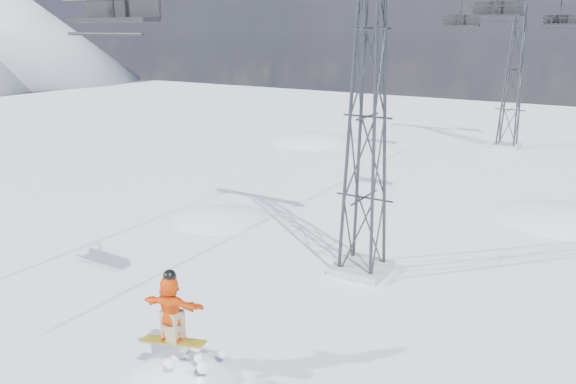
# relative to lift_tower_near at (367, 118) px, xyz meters

# --- Properties ---
(ground) EXTENTS (120.00, 120.00, 0.00)m
(ground) POSITION_rel_lift_tower_near_xyz_m (-0.80, -8.00, -5.47)
(ground) COLOR white
(ground) RESTS_ON ground
(snow_terrain) EXTENTS (39.00, 37.00, 22.00)m
(snow_terrain) POSITION_rel_lift_tower_near_xyz_m (-5.57, 13.24, -15.06)
(snow_terrain) COLOR white
(snow_terrain) RESTS_ON ground
(lift_tower_near) EXTENTS (5.20, 1.80, 11.43)m
(lift_tower_near) POSITION_rel_lift_tower_near_xyz_m (0.00, 0.00, 0.00)
(lift_tower_near) COLOR #999999
(lift_tower_near) RESTS_ON ground
(lift_tower_far) EXTENTS (5.20, 1.80, 11.43)m
(lift_tower_far) POSITION_rel_lift_tower_near_xyz_m (0.00, 25.00, 0.00)
(lift_tower_far) COLOR #999999
(lift_tower_far) RESTS_ON ground
(lift_chair_near) EXTENTS (2.21, 0.63, 2.74)m
(lift_chair_near) POSITION_rel_lift_tower_near_xyz_m (-2.20, -8.26, 3.19)
(lift_chair_near) COLOR black
(lift_chair_near) RESTS_ON ground
(lift_chair_mid) EXTENTS (1.92, 0.55, 2.38)m
(lift_chair_mid) POSITION_rel_lift_tower_near_xyz_m (2.20, 7.16, 3.48)
(lift_chair_mid) COLOR black
(lift_chair_mid) RESTS_ON ground
(lift_chair_far) EXTENTS (2.23, 0.64, 2.76)m
(lift_chair_far) POSITION_rel_lift_tower_near_xyz_m (-2.20, 18.41, 3.17)
(lift_chair_far) COLOR black
(lift_chair_far) RESTS_ON ground
(lift_chair_extra) EXTENTS (2.10, 0.60, 2.61)m
(lift_chair_extra) POSITION_rel_lift_tower_near_xyz_m (2.20, 26.98, 3.30)
(lift_chair_extra) COLOR black
(lift_chair_extra) RESTS_ON ground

